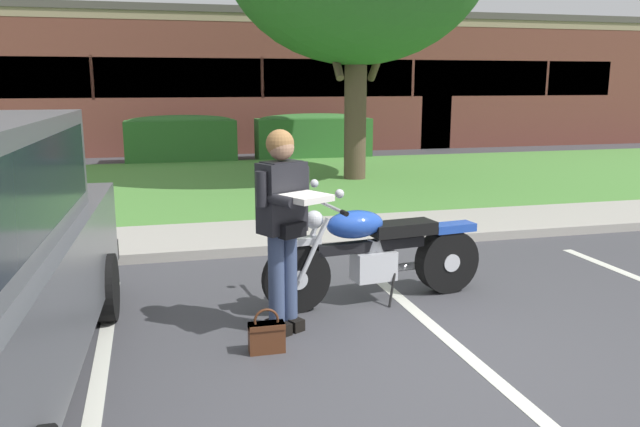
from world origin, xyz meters
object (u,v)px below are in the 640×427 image
(motorcycle, at_px, (384,252))
(brick_building, at_px, (241,81))
(handbag, at_px, (267,335))
(hedge_left, at_px, (181,138))
(rider_person, at_px, (284,215))
(hedge_center_left, at_px, (313,135))

(motorcycle, xyz_separation_m, brick_building, (0.89, 18.10, 1.62))
(handbag, relative_size, hedge_left, 0.13)
(motorcycle, xyz_separation_m, rider_person, (-1.07, -0.53, 0.53))
(motorcycle, height_order, handbag, motorcycle)
(hedge_center_left, xyz_separation_m, brick_building, (-1.14, 6.71, 1.45))
(brick_building, bearing_deg, motorcycle, -92.82)
(handbag, height_order, hedge_left, hedge_left)
(motorcycle, distance_m, brick_building, 18.19)
(motorcycle, xyz_separation_m, hedge_left, (-1.54, 11.39, 0.17))
(rider_person, relative_size, handbag, 4.74)
(motorcycle, xyz_separation_m, hedge_center_left, (2.03, 11.39, 0.17))
(hedge_center_left, bearing_deg, rider_person, -104.57)
(handbag, bearing_deg, brick_building, 83.46)
(hedge_left, height_order, brick_building, brick_building)
(hedge_center_left, height_order, brick_building, brick_building)
(motorcycle, relative_size, brick_building, 0.08)
(hedge_center_left, bearing_deg, brick_building, 99.64)
(hedge_left, height_order, hedge_center_left, same)
(motorcycle, relative_size, hedge_left, 0.79)
(hedge_center_left, distance_m, brick_building, 6.95)
(hedge_left, distance_m, hedge_center_left, 3.57)
(rider_person, distance_m, brick_building, 18.77)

